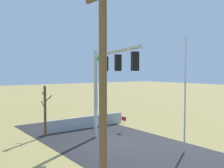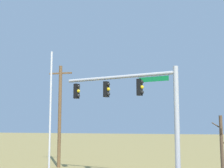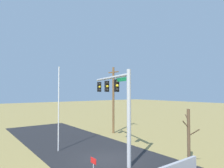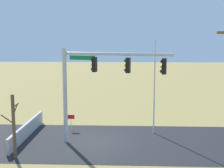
{
  "view_description": "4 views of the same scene",
  "coord_description": "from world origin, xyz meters",
  "px_view_note": "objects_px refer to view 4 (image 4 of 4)",
  "views": [
    {
      "loc": [
        -13.68,
        10.54,
        4.94
      ],
      "look_at": [
        -1.63,
        1.53,
        4.2
      ],
      "focal_mm": 40.91,
      "sensor_mm": 36.0,
      "label": 1
    },
    {
      "loc": [
        2.81,
        -16.96,
        3.41
      ],
      "look_at": [
        -1.64,
        1.37,
        5.77
      ],
      "focal_mm": 49.86,
      "sensor_mm": 36.0,
      "label": 2
    },
    {
      "loc": [
        12.19,
        -8.74,
        5.01
      ],
      "look_at": [
        -1.27,
        1.39,
        5.63
      ],
      "focal_mm": 31.95,
      "sensor_mm": 36.0,
      "label": 3
    },
    {
      "loc": [
        -1.76,
        20.05,
        6.95
      ],
      "look_at": [
        -1.0,
        1.28,
        4.26
      ],
      "focal_mm": 48.09,
      "sensor_mm": 36.0,
      "label": 4
    }
  ],
  "objects_px": {
    "signal_mast": "(95,77)",
    "bare_tree": "(14,126)",
    "flagpole": "(154,87)",
    "open_sign": "(71,119)"
  },
  "relations": [
    {
      "from": "open_sign",
      "to": "signal_mast",
      "type": "bearing_deg",
      "value": 123.49
    },
    {
      "from": "signal_mast",
      "to": "flagpole",
      "type": "xyz_separation_m",
      "value": [
        -4.13,
        -2.96,
        -1.1
      ]
    },
    {
      "from": "bare_tree",
      "to": "flagpole",
      "type": "bearing_deg",
      "value": -148.92
    },
    {
      "from": "flagpole",
      "to": "open_sign",
      "type": "height_order",
      "value": "flagpole"
    },
    {
      "from": "signal_mast",
      "to": "flagpole",
      "type": "distance_m",
      "value": 5.2
    },
    {
      "from": "open_sign",
      "to": "bare_tree",
      "type": "bearing_deg",
      "value": 67.81
    },
    {
      "from": "flagpole",
      "to": "open_sign",
      "type": "distance_m",
      "value": 6.97
    },
    {
      "from": "signal_mast",
      "to": "bare_tree",
      "type": "bearing_deg",
      "value": 26.66
    },
    {
      "from": "bare_tree",
      "to": "signal_mast",
      "type": "bearing_deg",
      "value": -153.34
    },
    {
      "from": "signal_mast",
      "to": "bare_tree",
      "type": "height_order",
      "value": "signal_mast"
    }
  ]
}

